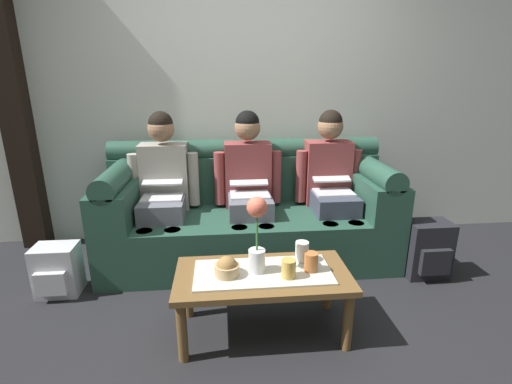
# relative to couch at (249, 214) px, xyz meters

# --- Properties ---
(ground_plane) EXTENTS (14.00, 14.00, 0.00)m
(ground_plane) POSITION_rel_couch_xyz_m (0.00, -1.17, -0.37)
(ground_plane) COLOR black
(back_wall_patterned) EXTENTS (6.00, 0.12, 2.90)m
(back_wall_patterned) POSITION_rel_couch_xyz_m (0.00, 0.53, 1.08)
(back_wall_patterned) COLOR silver
(back_wall_patterned) RESTS_ON ground_plane
(timber_pillar) EXTENTS (0.20, 0.20, 2.90)m
(timber_pillar) POSITION_rel_couch_xyz_m (-1.91, 0.41, 1.08)
(timber_pillar) COLOR black
(timber_pillar) RESTS_ON ground_plane
(couch) EXTENTS (2.31, 0.88, 0.96)m
(couch) POSITION_rel_couch_xyz_m (0.00, 0.00, 0.00)
(couch) COLOR #234738
(couch) RESTS_ON ground_plane
(person_left) EXTENTS (0.56, 0.67, 1.22)m
(person_left) POSITION_rel_couch_xyz_m (-0.69, -0.00, 0.29)
(person_left) COLOR #595B66
(person_left) RESTS_ON ground_plane
(person_middle) EXTENTS (0.56, 0.67, 1.22)m
(person_middle) POSITION_rel_couch_xyz_m (0.00, -0.00, 0.29)
(person_middle) COLOR #595B66
(person_middle) RESTS_ON ground_plane
(person_right) EXTENTS (0.56, 0.67, 1.22)m
(person_right) POSITION_rel_couch_xyz_m (0.69, -0.00, 0.29)
(person_right) COLOR #383D4C
(person_right) RESTS_ON ground_plane
(coffee_table) EXTENTS (1.01, 0.50, 0.41)m
(coffee_table) POSITION_rel_couch_xyz_m (0.00, -1.03, -0.02)
(coffee_table) COLOR brown
(coffee_table) RESTS_ON ground_plane
(flower_vase) EXTENTS (0.11, 0.11, 0.45)m
(flower_vase) POSITION_rel_couch_xyz_m (-0.03, -1.02, 0.28)
(flower_vase) COLOR silver
(flower_vase) RESTS_ON coffee_table
(snack_bowl) EXTENTS (0.14, 0.14, 0.12)m
(snack_bowl) POSITION_rel_couch_xyz_m (-0.21, -1.05, 0.08)
(snack_bowl) COLOR tan
(snack_bowl) RESTS_ON coffee_table
(cup_near_left) EXTENTS (0.08, 0.08, 0.11)m
(cup_near_left) POSITION_rel_couch_xyz_m (0.14, -1.10, 0.09)
(cup_near_left) COLOR gold
(cup_near_left) RESTS_ON coffee_table
(cup_near_right) EXTENTS (0.08, 0.08, 0.12)m
(cup_near_right) POSITION_rel_couch_xyz_m (0.25, -0.92, 0.10)
(cup_near_right) COLOR white
(cup_near_right) RESTS_ON coffee_table
(cup_far_center) EXTENTS (0.08, 0.08, 0.11)m
(cup_far_center) POSITION_rel_couch_xyz_m (0.28, -1.04, 0.09)
(cup_far_center) COLOR #B26633
(cup_far_center) RESTS_ON coffee_table
(backpack_left) EXTENTS (0.29, 0.26, 0.36)m
(backpack_left) POSITION_rel_couch_xyz_m (-1.39, -0.47, -0.19)
(backpack_left) COLOR #B7B7BC
(backpack_left) RESTS_ON ground_plane
(backpack_right) EXTENTS (0.32, 0.26, 0.44)m
(backpack_right) POSITION_rel_couch_xyz_m (1.33, -0.49, -0.15)
(backpack_right) COLOR black
(backpack_right) RESTS_ON ground_plane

